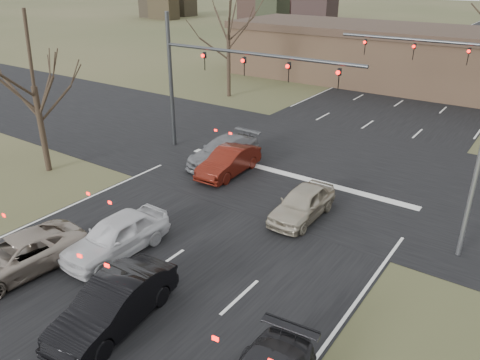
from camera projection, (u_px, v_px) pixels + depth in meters
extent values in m
plane|color=#394424|center=(101.00, 306.00, 15.45)|extent=(360.00, 360.00, 0.00)
cube|color=black|center=(470.00, 55.00, 60.29)|extent=(14.00, 300.00, 0.02)
cube|color=black|center=(310.00, 164.00, 26.66)|extent=(200.00, 14.00, 0.02)
cube|color=#8F694D|center=(449.00, 65.00, 41.86)|extent=(42.00, 10.00, 4.60)
cube|color=#38281E|center=(455.00, 34.00, 40.76)|extent=(42.40, 10.40, 0.70)
cylinder|color=#383A3D|center=(171.00, 82.00, 27.94)|extent=(0.24, 0.24, 8.00)
cylinder|color=#383A3D|center=(255.00, 54.00, 23.91)|extent=(12.00, 0.18, 0.18)
imported|color=black|center=(205.00, 61.00, 25.93)|extent=(0.16, 0.20, 1.00)
imported|color=black|center=(245.00, 66.00, 24.54)|extent=(0.16, 0.20, 1.00)
imported|color=black|center=(289.00, 72.00, 23.16)|extent=(0.16, 0.20, 1.00)
imported|color=black|center=(339.00, 79.00, 21.77)|extent=(0.16, 0.20, 1.00)
cylinder|color=#383A3D|center=(429.00, 41.00, 28.26)|extent=(11.00, 0.18, 0.18)
imported|color=black|center=(468.00, 56.00, 27.32)|extent=(0.16, 0.20, 1.00)
imported|color=black|center=(414.00, 51.00, 28.96)|extent=(0.16, 0.20, 1.00)
imported|color=black|center=(365.00, 47.00, 30.59)|extent=(0.16, 0.20, 1.00)
cylinder|color=black|center=(42.00, 130.00, 24.96)|extent=(0.32, 0.32, 4.68)
cylinder|color=black|center=(229.00, 66.00, 39.82)|extent=(0.32, 0.32, 5.23)
imported|color=#A19282|center=(18.00, 256.00, 16.99)|extent=(2.70, 5.06, 1.35)
imported|color=silver|center=(116.00, 236.00, 18.07)|extent=(1.92, 4.56, 1.54)
imported|color=black|center=(114.00, 304.00, 14.39)|extent=(2.19, 4.81, 1.53)
imported|color=slate|center=(223.00, 151.00, 26.53)|extent=(2.22, 5.08, 1.45)
imported|color=#4C120A|center=(229.00, 161.00, 25.15)|extent=(1.67, 4.42, 1.44)
imported|color=#B0A58E|center=(302.00, 203.00, 20.70)|extent=(1.70, 4.15, 1.41)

